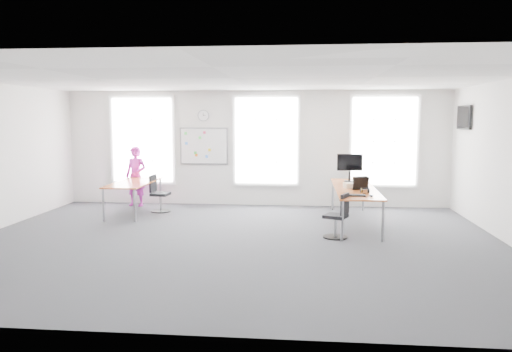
# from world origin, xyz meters

# --- Properties ---
(floor) EXTENTS (10.00, 10.00, 0.00)m
(floor) POSITION_xyz_m (0.00, 0.00, 0.00)
(floor) COLOR #2B2C31
(floor) RESTS_ON ground
(ceiling) EXTENTS (10.00, 10.00, 0.00)m
(ceiling) POSITION_xyz_m (0.00, 0.00, 3.00)
(ceiling) COLOR white
(ceiling) RESTS_ON ground
(wall_back) EXTENTS (10.00, 0.00, 10.00)m
(wall_back) POSITION_xyz_m (0.00, 4.00, 1.50)
(wall_back) COLOR white
(wall_back) RESTS_ON ground
(wall_front) EXTENTS (10.00, 0.00, 10.00)m
(wall_front) POSITION_xyz_m (0.00, -4.00, 1.50)
(wall_front) COLOR white
(wall_front) RESTS_ON ground
(window_left) EXTENTS (1.60, 0.06, 2.20)m
(window_left) POSITION_xyz_m (-3.00, 3.97, 1.70)
(window_left) COLOR white
(window_left) RESTS_ON wall_back
(window_mid) EXTENTS (1.60, 0.06, 2.20)m
(window_mid) POSITION_xyz_m (0.30, 3.97, 1.70)
(window_mid) COLOR white
(window_mid) RESTS_ON wall_back
(window_right) EXTENTS (1.60, 0.06, 2.20)m
(window_right) POSITION_xyz_m (3.30, 3.97, 1.70)
(window_right) COLOR white
(window_right) RESTS_ON wall_back
(desk_right) EXTENTS (0.87, 3.26, 0.79)m
(desk_right) POSITION_xyz_m (2.38, 1.87, 0.74)
(desk_right) COLOR #BA6027
(desk_right) RESTS_ON ground
(desk_left) EXTENTS (0.84, 2.10, 0.77)m
(desk_left) POSITION_xyz_m (-2.78, 2.55, 0.70)
(desk_left) COLOR #BA6027
(desk_left) RESTS_ON ground
(chair_right) EXTENTS (0.52, 0.52, 0.87)m
(chair_right) POSITION_xyz_m (1.95, 0.51, 0.38)
(chair_right) COLOR black
(chair_right) RESTS_ON ground
(chair_left) EXTENTS (0.48, 0.48, 0.91)m
(chair_left) POSITION_xyz_m (-2.26, 2.82, 0.40)
(chair_left) COLOR black
(chair_left) RESTS_ON ground
(person) EXTENTS (0.63, 0.47, 1.56)m
(person) POSITION_xyz_m (-3.07, 3.56, 0.78)
(person) COLOR #C928AE
(person) RESTS_ON ground
(whiteboard) EXTENTS (1.20, 0.03, 0.90)m
(whiteboard) POSITION_xyz_m (-1.35, 3.97, 1.55)
(whiteboard) COLOR white
(whiteboard) RESTS_ON wall_back
(wall_clock) EXTENTS (0.30, 0.04, 0.30)m
(wall_clock) POSITION_xyz_m (-1.35, 3.97, 2.35)
(wall_clock) COLOR gray
(wall_clock) RESTS_ON wall_back
(tv) EXTENTS (0.06, 0.90, 0.55)m
(tv) POSITION_xyz_m (4.95, 3.00, 2.30)
(tv) COLOR black
(tv) RESTS_ON wall_right
(keyboard) EXTENTS (0.45, 0.19, 0.02)m
(keyboard) POSITION_xyz_m (2.26, 0.69, 0.80)
(keyboard) COLOR black
(keyboard) RESTS_ON desk_right
(mouse) EXTENTS (0.11, 0.14, 0.04)m
(mouse) POSITION_xyz_m (2.57, 0.60, 0.81)
(mouse) COLOR black
(mouse) RESTS_ON desk_right
(lens_cap) EXTENTS (0.07, 0.07, 0.01)m
(lens_cap) POSITION_xyz_m (2.48, 0.96, 0.80)
(lens_cap) COLOR black
(lens_cap) RESTS_ON desk_right
(headphones) EXTENTS (0.18, 0.10, 0.11)m
(headphones) POSITION_xyz_m (2.51, 1.13, 0.84)
(headphones) COLOR black
(headphones) RESTS_ON desk_right
(laptop_sleeve) EXTENTS (0.36, 0.30, 0.28)m
(laptop_sleeve) POSITION_xyz_m (2.47, 1.55, 0.93)
(laptop_sleeve) COLOR black
(laptop_sleeve) RESTS_ON desk_right
(paper_stack) EXTENTS (0.35, 0.30, 0.11)m
(paper_stack) POSITION_xyz_m (2.31, 1.85, 0.84)
(paper_stack) COLOR #F6E7C1
(paper_stack) RESTS_ON desk_right
(monitor) EXTENTS (0.59, 0.24, 0.66)m
(monitor) POSITION_xyz_m (2.35, 2.85, 1.19)
(monitor) COLOR black
(monitor) RESTS_ON desk_right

